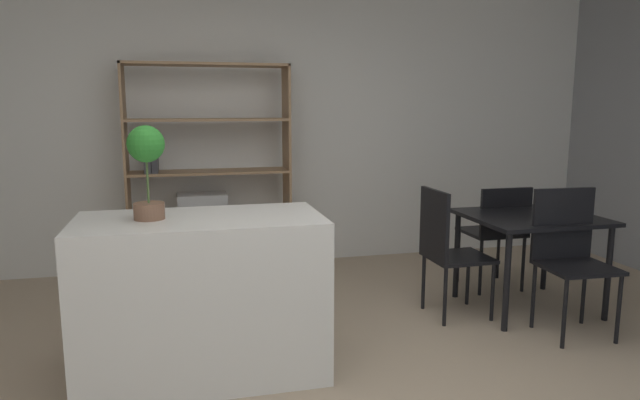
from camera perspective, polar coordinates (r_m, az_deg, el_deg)
name	(u,v)px	position (r m, az deg, el deg)	size (l,w,h in m)	color
back_partition	(252,121)	(5.51, -6.89, 7.91)	(7.15, 0.06, 2.80)	silver
kitchen_island	(203,296)	(3.37, -11.73, -9.48)	(1.38, 0.71, 0.93)	silver
potted_plant_on_island	(147,160)	(3.22, -17.07, 3.84)	(0.20, 0.20, 0.52)	brown
open_bookshelf	(202,187)	(5.22, -11.79, 1.31)	(1.44, 0.35, 1.91)	#997551
dining_table	(530,226)	(4.57, 20.44, -2.46)	(0.94, 0.85, 0.73)	black
dining_chair_far	(498,227)	(4.96, 17.46, -2.60)	(0.46, 0.45, 0.89)	black
dining_chair_island_side	(446,244)	(4.25, 12.57, -4.32)	(0.44, 0.42, 0.95)	black
dining_chair_near	(569,248)	(4.24, 23.81, -4.44)	(0.47, 0.44, 0.99)	black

